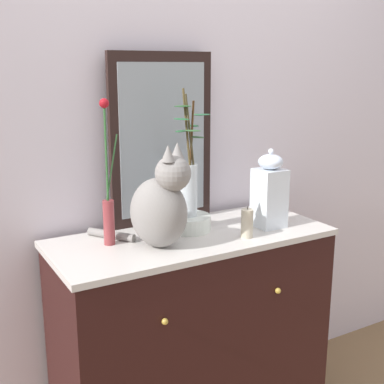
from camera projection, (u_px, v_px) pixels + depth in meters
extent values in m
cube|color=silver|center=(156.00, 138.00, 2.27)|extent=(4.40, 0.08, 2.60)
cube|color=black|center=(192.00, 341.00, 2.20)|extent=(1.13, 0.48, 0.91)
cube|color=silver|center=(192.00, 238.00, 2.09)|extent=(1.15, 0.49, 0.02)
sphere|color=#B79338|center=(165.00, 322.00, 1.80)|extent=(0.02, 0.02, 0.02)
sphere|color=#B79338|center=(278.00, 291.00, 2.05)|extent=(0.02, 0.02, 0.02)
cube|color=black|center=(162.00, 140.00, 2.18)|extent=(0.47, 0.03, 0.73)
cube|color=gray|center=(163.00, 140.00, 2.16)|extent=(0.40, 0.01, 0.64)
ellipsoid|color=gray|center=(159.00, 213.00, 1.92)|extent=(0.28, 0.29, 0.27)
sphere|color=gray|center=(173.00, 173.00, 1.86)|extent=(0.13, 0.13, 0.13)
cone|color=gray|center=(177.00, 150.00, 1.87)|extent=(0.05, 0.05, 0.06)
cone|color=gray|center=(168.00, 153.00, 1.80)|extent=(0.05, 0.05, 0.06)
cylinder|color=gray|center=(111.00, 235.00, 2.04)|extent=(0.15, 0.19, 0.03)
cylinder|color=brown|center=(109.00, 223.00, 1.95)|extent=(0.04, 0.04, 0.18)
cylinder|color=#2D5F2D|center=(106.00, 155.00, 1.89)|extent=(0.01, 0.01, 0.35)
sphere|color=#A1121B|center=(104.00, 103.00, 1.85)|extent=(0.04, 0.04, 0.04)
cylinder|color=#326433|center=(112.00, 167.00, 1.91)|extent=(0.06, 0.01, 0.25)
cylinder|color=white|center=(189.00, 223.00, 2.14)|extent=(0.19, 0.19, 0.06)
cylinder|color=silver|center=(188.00, 190.00, 2.11)|extent=(0.07, 0.07, 0.22)
cylinder|color=#443B23|center=(191.00, 140.00, 2.05)|extent=(0.06, 0.02, 0.37)
ellipsoid|color=#366335|center=(192.00, 131.00, 2.00)|extent=(0.07, 0.08, 0.01)
ellipsoid|color=#245736|center=(202.00, 115.00, 1.99)|extent=(0.07, 0.05, 0.01)
cylinder|color=#4F4022|center=(188.00, 138.00, 2.04)|extent=(0.03, 0.03, 0.39)
ellipsoid|color=#286236|center=(181.00, 131.00, 2.02)|extent=(0.08, 0.07, 0.01)
ellipsoid|color=#246436|center=(181.00, 119.00, 1.99)|extent=(0.07, 0.08, 0.01)
ellipsoid|color=#265629|center=(183.00, 106.00, 1.99)|extent=(0.08, 0.06, 0.01)
cylinder|color=#533319|center=(191.00, 143.00, 2.07)|extent=(0.01, 0.04, 0.34)
ellipsoid|color=#365C34|center=(197.00, 137.00, 2.06)|extent=(0.06, 0.08, 0.01)
ellipsoid|color=#275F36|center=(193.00, 126.00, 2.07)|extent=(0.04, 0.07, 0.01)
ellipsoid|color=#375729|center=(198.00, 115.00, 2.08)|extent=(0.04, 0.07, 0.01)
cube|color=white|center=(269.00, 198.00, 2.17)|extent=(0.12, 0.12, 0.25)
ellipsoid|color=white|center=(271.00, 162.00, 2.13)|extent=(0.11, 0.11, 0.06)
sphere|color=white|center=(271.00, 151.00, 2.12)|extent=(0.02, 0.02, 0.02)
cylinder|color=#C1B59B|center=(247.00, 223.00, 2.04)|extent=(0.05, 0.05, 0.12)
cylinder|color=black|center=(247.00, 208.00, 2.03)|extent=(0.00, 0.00, 0.01)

